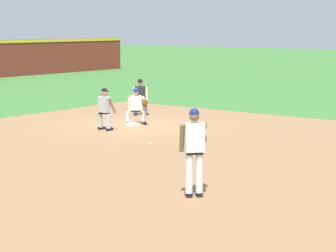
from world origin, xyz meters
TOP-DOWN VIEW (x-y plane):
  - ground_plane at (0.00, 0.00)m, footprint 160.00×160.00m
  - infield_dirt_patch at (-3.40, -3.73)m, footprint 18.00×18.00m
  - first_base_bag at (0.00, 0.00)m, footprint 0.38×0.38m
  - baseball at (-2.65, -2.94)m, footprint 0.07×0.07m
  - pitcher at (-6.77, -7.44)m, footprint 0.85×0.55m
  - first_baseman at (0.28, 0.05)m, footprint 0.72×1.09m
  - baserunner at (-1.37, 0.08)m, footprint 0.46×0.61m
  - umpire at (2.32, 1.57)m, footprint 0.67×0.67m

SIDE VIEW (x-z plane):
  - ground_plane at x=0.00m, z-range 0.00..0.00m
  - infield_dirt_patch at x=-3.40m, z-range 0.00..0.01m
  - baseball at x=-2.65m, z-range 0.00..0.07m
  - first_base_bag at x=0.00m, z-range 0.00..0.09m
  - first_baseman at x=0.28m, z-range 0.06..1.40m
  - baserunner at x=-1.37m, z-range 0.06..1.52m
  - umpire at x=2.32m, z-range 0.06..1.52m
  - pitcher at x=-6.77m, z-range 0.13..1.99m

